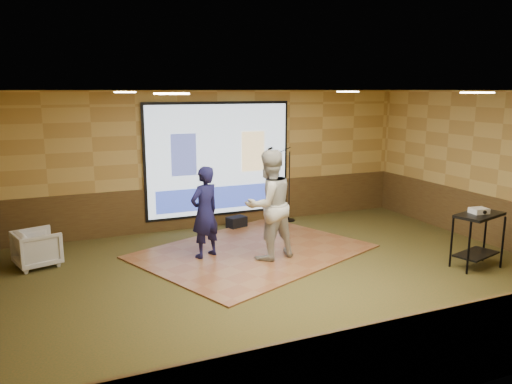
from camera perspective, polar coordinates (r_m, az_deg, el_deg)
name	(u,v)px	position (r m, az deg, el deg)	size (l,w,h in m)	color
ground	(288,277)	(8.30, 3.68, -9.66)	(9.00, 9.00, 0.00)	#323D1B
room_shell	(290,150)	(7.79, 3.88, 4.84)	(9.04, 7.04, 3.02)	tan
wainscot_back	(219,205)	(11.25, -4.24, -1.44)	(9.00, 0.04, 0.95)	#442A16
wainscot_front	(446,351)	(5.51, 20.87, -16.61)	(9.00, 0.04, 0.95)	#442A16
wainscot_right	(493,221)	(10.85, 25.43, -3.05)	(0.04, 7.00, 0.95)	#442A16
projector_screen	(219,161)	(11.02, -4.24, 3.58)	(3.32, 0.06, 2.52)	black
downlight_nw	(125,92)	(8.80, -14.77, 10.98)	(0.32, 0.32, 0.02)	#FFE6BF
downlight_ne	(348,92)	(10.40, 10.45, 11.21)	(0.32, 0.32, 0.02)	#FFE6BF
downlight_sw	(171,94)	(5.56, -9.67, 11.03)	(0.32, 0.32, 0.02)	#FFE6BF
downlight_se	(477,93)	(7.85, 23.96, 10.34)	(0.32, 0.32, 0.02)	#FFE6BF
dance_floor	(253,251)	(9.48, -0.35, -6.81)	(3.98, 3.03, 0.03)	brown
player_left	(205,212)	(8.99, -5.88, -2.30)	(0.61, 0.40, 1.66)	#161543
player_right	(269,205)	(8.84, 1.49, -1.48)	(0.95, 0.74, 1.96)	beige
av_table	(478,230)	(9.32, 24.06, -3.99)	(0.91, 0.48, 0.96)	black
projector	(479,211)	(9.25, 24.13, -1.95)	(0.27, 0.23, 0.09)	silver
mic_stand	(287,200)	(11.59, 3.55, -0.95)	(0.69, 0.28, 1.76)	black
banquet_chair	(37,248)	(9.46, -23.73, -5.91)	(0.68, 0.70, 0.64)	gray
duffel_bag	(237,222)	(11.08, -2.23, -3.48)	(0.41, 0.27, 0.25)	black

